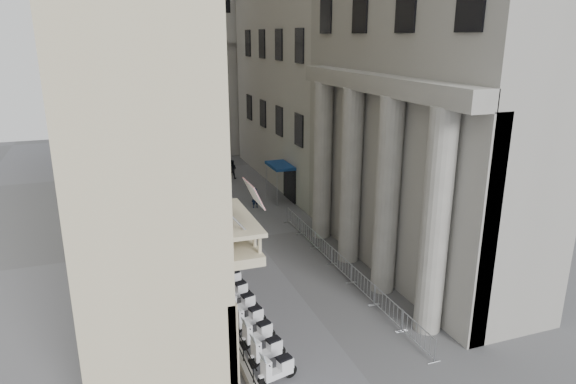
# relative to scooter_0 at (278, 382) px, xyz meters

# --- Properties ---
(far_building) EXTENTS (22.00, 10.00, 30.00)m
(far_building) POSITION_rel_scooter_0_xyz_m (3.29, 43.29, 15.00)
(far_building) COLOR #A4A19B
(far_building) RESTS_ON ground
(iron_fence) EXTENTS (0.30, 28.00, 1.40)m
(iron_fence) POSITION_rel_scooter_0_xyz_m (-1.01, 13.29, 0.00)
(iron_fence) COLOR black
(iron_fence) RESTS_ON ground
(blue_awning) EXTENTS (1.60, 3.00, 3.00)m
(blue_awning) POSITION_rel_scooter_0_xyz_m (7.44, 21.29, 0.00)
(blue_awning) COLOR navy
(blue_awning) RESTS_ON ground
(flag) EXTENTS (1.00, 1.40, 8.20)m
(flag) POSITION_rel_scooter_0_xyz_m (-0.71, 0.29, 0.00)
(flag) COLOR #9E0C11
(flag) RESTS_ON ground
(scooter_0) EXTENTS (1.49, 0.88, 1.50)m
(scooter_0) POSITION_rel_scooter_0_xyz_m (0.00, 0.00, 0.00)
(scooter_0) COLOR white
(scooter_0) RESTS_ON ground
(scooter_1) EXTENTS (1.49, 0.88, 1.50)m
(scooter_1) POSITION_rel_scooter_0_xyz_m (0.00, 1.31, 0.00)
(scooter_1) COLOR white
(scooter_1) RESTS_ON ground
(scooter_2) EXTENTS (1.49, 0.88, 1.50)m
(scooter_2) POSITION_rel_scooter_0_xyz_m (0.00, 2.62, 0.00)
(scooter_2) COLOR white
(scooter_2) RESTS_ON ground
(scooter_3) EXTENTS (1.49, 0.88, 1.50)m
(scooter_3) POSITION_rel_scooter_0_xyz_m (0.00, 3.93, 0.00)
(scooter_3) COLOR white
(scooter_3) RESTS_ON ground
(scooter_4) EXTENTS (1.49, 0.88, 1.50)m
(scooter_4) POSITION_rel_scooter_0_xyz_m (0.00, 5.24, 0.00)
(scooter_4) COLOR white
(scooter_4) RESTS_ON ground
(scooter_5) EXTENTS (1.49, 0.88, 1.50)m
(scooter_5) POSITION_rel_scooter_0_xyz_m (0.00, 6.56, 0.00)
(scooter_5) COLOR white
(scooter_5) RESTS_ON ground
(scooter_6) EXTENTS (1.49, 0.88, 1.50)m
(scooter_6) POSITION_rel_scooter_0_xyz_m (0.00, 7.87, 0.00)
(scooter_6) COLOR white
(scooter_6) RESTS_ON ground
(scooter_7) EXTENTS (1.49, 0.88, 1.50)m
(scooter_7) POSITION_rel_scooter_0_xyz_m (0.00, 9.18, 0.00)
(scooter_7) COLOR white
(scooter_7) RESTS_ON ground
(scooter_8) EXTENTS (1.49, 0.88, 1.50)m
(scooter_8) POSITION_rel_scooter_0_xyz_m (0.00, 10.49, 0.00)
(scooter_8) COLOR white
(scooter_8) RESTS_ON ground
(scooter_9) EXTENTS (1.49, 0.88, 1.50)m
(scooter_9) POSITION_rel_scooter_0_xyz_m (0.00, 11.80, 0.00)
(scooter_9) COLOR white
(scooter_9) RESTS_ON ground
(scooter_10) EXTENTS (1.49, 0.88, 1.50)m
(scooter_10) POSITION_rel_scooter_0_xyz_m (0.00, 13.11, 0.00)
(scooter_10) COLOR white
(scooter_10) RESTS_ON ground
(scooter_11) EXTENTS (1.49, 0.88, 1.50)m
(scooter_11) POSITION_rel_scooter_0_xyz_m (0.00, 14.42, 0.00)
(scooter_11) COLOR white
(scooter_11) RESTS_ON ground
(scooter_12) EXTENTS (1.49, 0.88, 1.50)m
(scooter_12) POSITION_rel_scooter_0_xyz_m (0.00, 15.73, 0.00)
(scooter_12) COLOR white
(scooter_12) RESTS_ON ground
(scooter_13) EXTENTS (1.49, 0.88, 1.50)m
(scooter_13) POSITION_rel_scooter_0_xyz_m (0.00, 17.04, 0.00)
(scooter_13) COLOR white
(scooter_13) RESTS_ON ground
(barrier_0) EXTENTS (0.60, 2.40, 1.10)m
(barrier_0) POSITION_rel_scooter_0_xyz_m (6.34, 0.19, 0.00)
(barrier_0) COLOR #AFB1B7
(barrier_0) RESTS_ON ground
(barrier_1) EXTENTS (0.60, 2.40, 1.10)m
(barrier_1) POSITION_rel_scooter_0_xyz_m (6.34, 2.69, 0.00)
(barrier_1) COLOR #AFB1B7
(barrier_1) RESTS_ON ground
(barrier_2) EXTENTS (0.60, 2.40, 1.10)m
(barrier_2) POSITION_rel_scooter_0_xyz_m (6.34, 5.19, 0.00)
(barrier_2) COLOR #AFB1B7
(barrier_2) RESTS_ON ground
(barrier_3) EXTENTS (0.60, 2.40, 1.10)m
(barrier_3) POSITION_rel_scooter_0_xyz_m (6.34, 7.69, 0.00)
(barrier_3) COLOR #AFB1B7
(barrier_3) RESTS_ON ground
(barrier_4) EXTENTS (0.60, 2.40, 1.10)m
(barrier_4) POSITION_rel_scooter_0_xyz_m (6.34, 10.19, 0.00)
(barrier_4) COLOR #AFB1B7
(barrier_4) RESTS_ON ground
(barrier_5) EXTENTS (0.60, 2.40, 1.10)m
(barrier_5) POSITION_rel_scooter_0_xyz_m (6.34, 12.69, 0.00)
(barrier_5) COLOR #AFB1B7
(barrier_5) RESTS_ON ground
(barrier_6) EXTENTS (0.60, 2.40, 1.10)m
(barrier_6) POSITION_rel_scooter_0_xyz_m (6.34, 15.19, 0.00)
(barrier_6) COLOR #AFB1B7
(barrier_6) RESTS_ON ground
(security_tent) EXTENTS (4.23, 4.23, 3.44)m
(security_tent) POSITION_rel_scooter_0_xyz_m (0.20, 23.51, 2.87)
(security_tent) COLOR white
(security_tent) RESTS_ON ground
(street_lamp) EXTENTS (2.89, 0.68, 8.94)m
(street_lamp) POSITION_rel_scooter_0_xyz_m (1.03, 23.23, 5.37)
(street_lamp) COLOR #999CA2
(street_lamp) RESTS_ON ground
(info_kiosk) EXTENTS (0.52, 0.98, 2.00)m
(info_kiosk) POSITION_rel_scooter_0_xyz_m (0.34, 20.24, 1.01)
(info_kiosk) COLOR black
(info_kiosk) RESTS_ON ground
(pedestrian_a) EXTENTS (0.60, 0.41, 1.57)m
(pedestrian_a) POSITION_rel_scooter_0_xyz_m (5.05, 20.29, 0.79)
(pedestrian_a) COLOR black
(pedestrian_a) RESTS_ON ground
(pedestrian_b) EXTENTS (1.06, 0.98, 1.74)m
(pedestrian_b) POSITION_rel_scooter_0_xyz_m (5.43, 29.10, 0.87)
(pedestrian_b) COLOR black
(pedestrian_b) RESTS_ON ground
(pedestrian_c) EXTENTS (1.17, 1.07, 2.01)m
(pedestrian_c) POSITION_rel_scooter_0_xyz_m (1.79, 31.29, 1.00)
(pedestrian_c) COLOR black
(pedestrian_c) RESTS_ON ground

